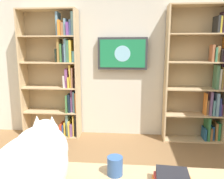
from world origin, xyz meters
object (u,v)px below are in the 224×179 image
bookshelf_right (58,75)px  wall_mounted_tv (123,54)px  cat (32,167)px  bookshelf_left (202,78)px  coffee_mug (115,166)px

bookshelf_right → wall_mounted_tv: 1.06m
wall_mounted_tv → cat: bearing=84.6°
bookshelf_right → cat: bearing=106.1°
bookshelf_right → cat: 2.70m
bookshelf_right → wall_mounted_tv: size_ratio=2.60×
bookshelf_right → wall_mounted_tv: bookshelf_right is taller
bookshelf_left → coffee_mug: 2.61m
bookshelf_left → cat: size_ratio=2.97×
wall_mounted_tv → coffee_mug: wall_mounted_tv is taller
bookshelf_right → wall_mounted_tv: (-1.00, -0.08, 0.34)m
bookshelf_left → bookshelf_right: bookshelf_left is taller
bookshelf_right → coffee_mug: bookshelf_right is taller
cat → coffee_mug: bearing=-142.3°
wall_mounted_tv → bookshelf_right: bearing=4.8°
bookshelf_left → wall_mounted_tv: size_ratio=2.64×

